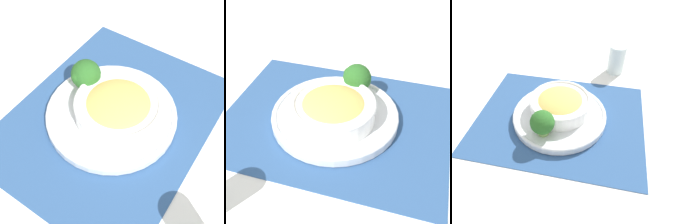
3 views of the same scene
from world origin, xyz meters
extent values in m
plane|color=white|center=(0.00, 0.00, 0.00)|extent=(4.00, 4.00, 0.00)
cube|color=#2D5184|center=(0.00, 0.00, 0.00)|extent=(0.51, 0.42, 0.00)
cylinder|color=silver|center=(0.00, 0.00, 0.01)|extent=(0.27, 0.27, 0.02)
torus|color=silver|center=(0.00, 0.00, 0.02)|extent=(0.27, 0.27, 0.01)
cylinder|color=white|center=(0.00, -0.02, 0.04)|extent=(0.17, 0.17, 0.04)
torus|color=white|center=(0.00, -0.02, 0.06)|extent=(0.18, 0.18, 0.01)
ellipsoid|color=#E0B75B|center=(0.00, -0.02, 0.05)|extent=(0.14, 0.14, 0.05)
cylinder|color=#84AD5B|center=(0.03, 0.08, 0.03)|extent=(0.03, 0.03, 0.02)
sphere|color=#286023|center=(0.03, 0.08, 0.06)|extent=(0.06, 0.06, 0.06)
sphere|color=#286023|center=(0.02, 0.09, 0.07)|extent=(0.03, 0.03, 0.03)
sphere|color=#286023|center=(0.05, 0.07, 0.07)|extent=(0.03, 0.03, 0.03)
cylinder|color=orange|center=(-0.03, 0.04, 0.02)|extent=(0.04, 0.04, 0.01)
cylinder|color=orange|center=(-0.04, 0.03, 0.02)|extent=(0.04, 0.04, 0.01)
camera|label=1|loc=(-0.34, -0.19, 0.53)|focal=50.00mm
camera|label=2|loc=(0.11, -0.49, 0.46)|focal=50.00mm
camera|label=3|loc=(-0.07, 0.45, 0.47)|focal=35.00mm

